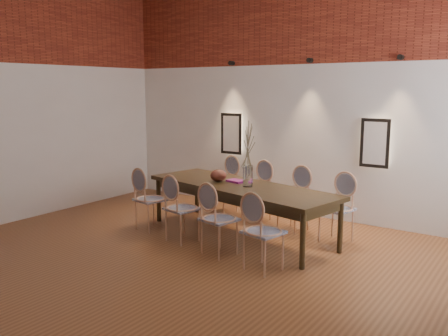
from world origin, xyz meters
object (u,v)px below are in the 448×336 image
Objects in this scene: chair_near_a at (151,199)px; dining_table at (240,210)px; chair_near_b at (182,208)px; chair_far_c at (293,200)px; chair_far_a at (224,185)px; bowl at (218,175)px; chair_near_c at (219,219)px; chair_far_b at (256,192)px; chair_near_d at (264,232)px; book at (236,181)px; chair_far_d at (337,209)px; vase at (248,176)px.

dining_table is at bearing 34.11° from chair_near_a.
chair_far_c is at bearing 63.80° from chair_near_b.
chair_far_c is (1.03, 1.35, 0.00)m from chair_near_b.
chair_near_a and chair_far_a have the same top height.
chair_near_a is 1.52m from chair_far_a.
chair_near_b is 0.80m from bowl.
bowl is (-0.62, 0.85, 0.37)m from chair_near_c.
chair_near_a is 1.70m from chair_far_b.
chair_far_a reaches higher than dining_table.
chair_near_c is 0.75m from chair_near_d.
chair_far_b is at bearing 95.19° from book.
chair_far_b is 3.92× the size of bowl.
chair_far_c and chair_far_d have the same top height.
chair_near_b is 1.70m from chair_far_c.
dining_table is 3.19× the size of chair_near_a.
dining_table is at bearing 116.20° from chair_near_c.
chair_far_d is at bearing 15.49° from book.
bowl is at bearing 88.36° from chair_far_b.
chair_near_d is at bearing 90.00° from chair_far_d.
chair_far_b is 1.50m from chair_far_d.
chair_near_c is at bearing 0.00° from chair_near_a.
chair_near_b is at bearing 0.00° from chair_near_a.
chair_near_d is at bearing -44.78° from book.
book is at bearing 151.36° from vase.
chair_near_a is 1.00× the size of chair_near_d.
chair_far_a is at bearing 116.20° from chair_near_b.
bowl is (0.56, -0.94, 0.37)m from chair_far_a.
chair_far_a reaches higher than book.
dining_table is 0.55m from vase.
chair_near_c reaches higher than book.
chair_near_d is 1.70m from chair_far_c.
chair_far_d is (1.77, 1.20, 0.00)m from chair_near_b.
chair_near_d is at bearing 0.00° from chair_near_b.
chair_far_a is 3.62× the size of book.
chair_near_d is 2.14m from chair_far_b.
dining_table is 12.50× the size of bowl.
chair_near_c is at bearing -84.94° from vase.
chair_far_d is at bearing 34.11° from chair_near_a.
chair_near_c is 2.14m from chair_far_a.
vase is at bearing 149.18° from chair_far_a.
chair_near_b is at bearing -99.34° from bowl.
chair_near_a is at bearing 34.11° from chair_far_d.
chair_near_b is 1.00× the size of chair_far_b.
chair_near_c is at bearing 0.00° from chair_near_b.
chair_near_b and chair_far_d have the same top height.
chair_near_a is at bearing -145.89° from dining_table.
chair_far_c is (1.47, -0.29, 0.00)m from chair_far_a.
bowl is (0.12, 0.70, 0.37)m from chair_near_b.
chair_far_a is 1.00× the size of chair_far_d.
chair_near_c is 3.13× the size of vase.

